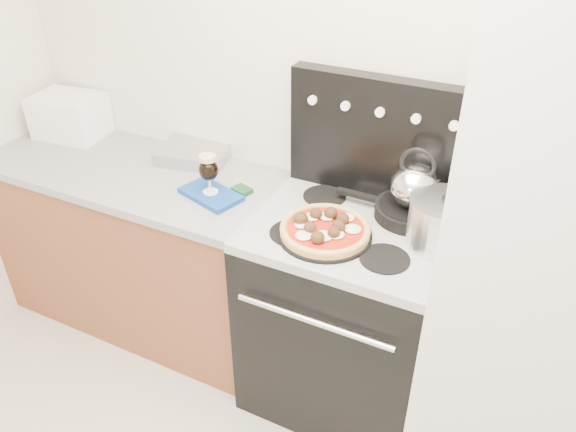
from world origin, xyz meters
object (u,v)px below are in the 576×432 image
Objects in this scene: base_cabinet at (145,249)px; beer_glass at (209,174)px; stove_body at (345,317)px; tea_kettle at (415,183)px; fridge at (547,274)px; pizza at (325,228)px; stock_pot at (442,224)px; pizza_pan at (325,234)px; skillet at (411,211)px; oven_mitt at (211,194)px; toaster_oven at (70,116)px.

beer_glass is (0.48, -0.06, 0.58)m from base_cabinet.
tea_kettle is (0.18, 0.16, 0.64)m from stove_body.
fridge is at bearing -2.05° from stove_body.
stock_pot is at bearing 19.13° from pizza.
beer_glass reaches higher than pizza_pan.
stock_pot is at bearing 19.13° from pizza_pan.
pizza is 1.61× the size of tea_kettle.
fridge is 5.35× the size of pizza_pan.
pizza reaches higher than skillet.
tea_kettle is at bearing 0.00° from skillet.
tea_kettle reaches higher than skillet.
tea_kettle is at bearing 5.93° from base_cabinet.
beer_glass is at bearing -176.32° from stock_pot.
oven_mitt is at bearing -168.54° from tea_kettle.
base_cabinet is 1.54m from stock_pot.
tea_kettle is at bearing -7.69° from toaster_oven.
pizza_pan is 0.43m from stock_pot.
toaster_oven is 1.38× the size of stock_pot.
stove_body is 3.62× the size of stock_pot.
stove_body is at bearing 3.12° from oven_mitt.
oven_mitt is 1.26× the size of tea_kettle.
toaster_oven is at bearing 169.38° from pizza.
base_cabinet is 8.23× the size of beer_glass.
beer_glass reaches higher than skillet.
stove_body is 0.56m from skillet.
stove_body is (1.10, -0.02, 0.01)m from base_cabinet.
stock_pot reaches higher than skillet.
tea_kettle is at bearing 137.31° from stock_pot.
toaster_oven is at bearing 177.45° from tea_kettle.
base_cabinet is at bearing 172.59° from pizza.
beer_glass is 0.73× the size of stock_pot.
stove_body is 0.87m from fridge.
stock_pot is (0.95, 0.06, -0.00)m from beer_glass.
pizza is (0.56, -0.08, -0.06)m from beer_glass.
stock_pot reaches higher than stove_body.
fridge is at bearing 0.39° from oven_mitt.
toaster_oven reaches higher than stock_pot.
toaster_oven reaches higher than stove_body.
fridge is at bearing 0.39° from beer_glass.
oven_mitt is (0.97, -0.21, -0.09)m from toaster_oven.
pizza is 1.38× the size of stock_pot.
beer_glass is at bearing -168.54° from tea_kettle.
fridge reaches higher than pizza.
stove_body is at bearing 58.46° from pizza.
base_cabinet is at bearing 172.59° from pizza_pan.
pizza_pan is 1.46× the size of stock_pot.
toaster_oven is at bearing 175.55° from stock_pot.
beer_glass reaches higher than stove_body.
toaster_oven reaches higher than pizza.
base_cabinet is 5.97× the size of stock_pot.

